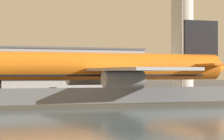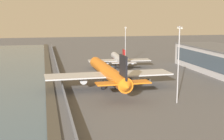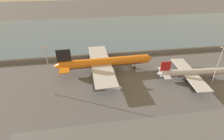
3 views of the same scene
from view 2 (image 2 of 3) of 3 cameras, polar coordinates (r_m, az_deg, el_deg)
ground_plane at (r=127.80m, az=-2.19°, el=-1.97°), size 500.00×500.00×0.00m
shoreline_seawall at (r=125.86m, az=-11.42°, el=-2.24°), size 320.00×3.00×0.50m
perimeter_fence at (r=125.78m, az=-9.39°, el=-1.69°), size 280.00×0.10×2.60m
cargo_jet_orange at (r=114.72m, az=-0.72°, el=-0.49°), size 53.72×46.24×14.78m
passenger_jet_silver at (r=159.26m, az=1.27°, el=1.95°), size 37.08×31.90×10.76m
baggage_tug at (r=124.70m, az=6.56°, el=-1.96°), size 3.51×3.22×1.80m
ops_van at (r=148.81m, az=-0.90°, el=0.27°), size 2.87×5.46×2.48m
apron_light_mast_apron_west at (r=167.86m, az=2.46°, el=4.89°), size 3.20×0.40×20.31m
apron_light_mast_apron_east at (r=95.46m, az=12.05°, el=1.60°), size 3.20×0.40×23.41m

